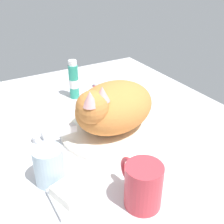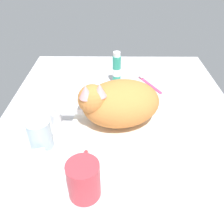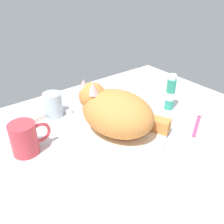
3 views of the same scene
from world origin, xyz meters
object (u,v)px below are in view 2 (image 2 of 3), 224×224
object	(u,v)px
cat	(118,102)
rinse_cup	(40,134)
soap_bar	(38,160)
toothbrush	(149,83)
toothpaste_bottle	(117,70)
coffee_mug	(84,179)
faucet	(60,116)

from	to	relation	value
cat	rinse_cup	world-z (taller)	cat
soap_bar	toothbrush	world-z (taller)	soap_bar
toothpaste_bottle	rinse_cup	bearing A→B (deg)	149.38
toothpaste_bottle	toothbrush	size ratio (longest dim) A/B	0.98
rinse_cup	toothpaste_bottle	bearing A→B (deg)	-30.62
coffee_mug	faucet	bearing A→B (deg)	22.05
cat	rinse_cup	bearing A→B (deg)	115.95
faucet	toothbrush	size ratio (longest dim) A/B	1.03
cat	toothbrush	bearing A→B (deg)	-26.96
faucet	toothbrush	world-z (taller)	faucet
soap_bar	toothbrush	xyz separation A→B (cm)	(44.87, -34.81, -1.75)
cat	coffee_mug	size ratio (longest dim) A/B	2.32
coffee_mug	toothbrush	size ratio (longest dim) A/B	0.85
faucet	cat	size ratio (longest dim) A/B	0.52
faucet	cat	distance (cm)	19.82
toothpaste_bottle	toothbrush	world-z (taller)	toothpaste_bottle
faucet	rinse_cup	size ratio (longest dim) A/B	1.64
cat	toothbrush	distance (cm)	30.37
rinse_cup	toothpaste_bottle	xyz separation A→B (cm)	(37.53, -22.21, 2.06)
soap_bar	toothpaste_bottle	world-z (taller)	toothpaste_bottle
faucet	soap_bar	world-z (taller)	faucet
rinse_cup	toothbrush	size ratio (longest dim) A/B	0.63
faucet	coffee_mug	size ratio (longest dim) A/B	1.21
cat	rinse_cup	distance (cm)	25.29
toothbrush	soap_bar	bearing A→B (deg)	142.20
toothpaste_bottle	coffee_mug	bearing A→B (deg)	171.53
rinse_cup	toothbrush	distance (cm)	51.71
faucet	toothpaste_bottle	xyz separation A→B (cm)	(26.53, -18.76, 3.79)
rinse_cup	cat	bearing A→B (deg)	-64.05
cat	toothbrush	size ratio (longest dim) A/B	1.98
rinse_cup	soap_bar	distance (cm)	8.14
coffee_mug	soap_bar	distance (cm)	15.72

